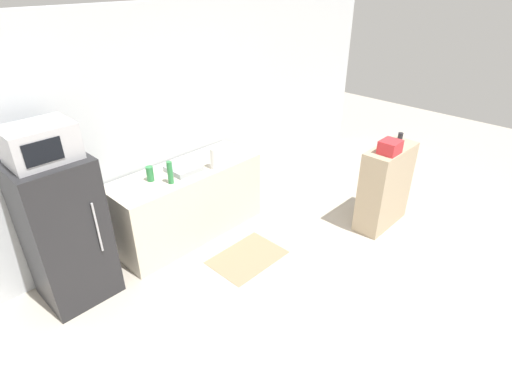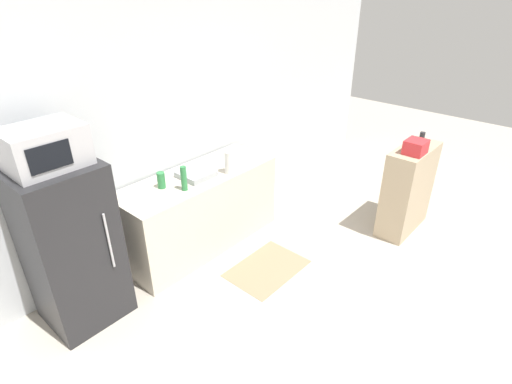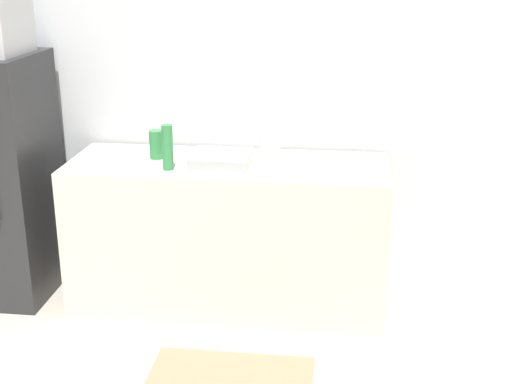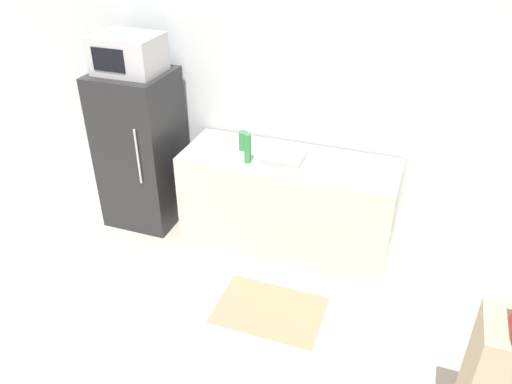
{
  "view_description": "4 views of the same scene",
  "coord_description": "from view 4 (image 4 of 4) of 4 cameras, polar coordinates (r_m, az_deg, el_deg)",
  "views": [
    {
      "loc": [
        -2.23,
        -0.67,
        2.87
      ],
      "look_at": [
        0.33,
        1.79,
        0.88
      ],
      "focal_mm": 28.0,
      "sensor_mm": 36.0,
      "label": 1
    },
    {
      "loc": [
        -2.28,
        -0.21,
        2.71
      ],
      "look_at": [
        0.02,
        1.8,
        1.06
      ],
      "focal_mm": 28.0,
      "sensor_mm": 36.0,
      "label": 2
    },
    {
      "loc": [
        0.79,
        -1.06,
        2.03
      ],
      "look_at": [
        0.44,
        1.78,
        1.04
      ],
      "focal_mm": 50.0,
      "sensor_mm": 36.0,
      "label": 3
    },
    {
      "loc": [
        1.15,
        -0.8,
        2.79
      ],
      "look_at": [
        0.15,
        1.95,
        1.01
      ],
      "focal_mm": 35.0,
      "sensor_mm": 36.0,
      "label": 4
    }
  ],
  "objects": [
    {
      "name": "wall_back",
      "position": [
        4.37,
        3.46,
        11.32
      ],
      "size": [
        8.0,
        0.06,
        2.6
      ],
      "primitive_type": "cube",
      "color": "silver",
      "rests_on": "ground_plane"
    },
    {
      "name": "kitchen_rug",
      "position": [
        3.97,
        1.59,
        -13.28
      ],
      "size": [
        0.82,
        0.57,
        0.01
      ],
      "primitive_type": "cube",
      "color": "#937A5B",
      "rests_on": "ground_plane"
    },
    {
      "name": "sink_basin",
      "position": [
        4.14,
        3.27,
        4.07
      ],
      "size": [
        0.33,
        0.32,
        0.06
      ],
      "primitive_type": "cube",
      "color": "#9EA3A8",
      "rests_on": "counter"
    },
    {
      "name": "bottle_short",
      "position": [
        4.28,
        -1.47,
        5.88
      ],
      "size": [
        0.08,
        0.08,
        0.16
      ],
      "primitive_type": "cylinder",
      "color": "#2D7F42",
      "rests_on": "counter"
    },
    {
      "name": "bottle_tall",
      "position": [
        4.05,
        -0.95,
        5.01
      ],
      "size": [
        0.06,
        0.06,
        0.25
      ],
      "primitive_type": "cylinder",
      "color": "#2D7F42",
      "rests_on": "counter"
    },
    {
      "name": "counter",
      "position": [
        4.38,
        3.59,
        -1.28
      ],
      "size": [
        1.82,
        0.65,
        0.87
      ],
      "primitive_type": "cube",
      "color": "beige",
      "rests_on": "ground_plane"
    },
    {
      "name": "refrigerator",
      "position": [
        4.75,
        -13.0,
        4.78
      ],
      "size": [
        0.65,
        0.64,
        1.46
      ],
      "color": "#232326",
      "rests_on": "ground_plane"
    },
    {
      "name": "paper_towel_roll",
      "position": [
        3.86,
        6.68,
        3.28
      ],
      "size": [
        0.11,
        0.11,
        0.24
      ],
      "primitive_type": "cylinder",
      "color": "white",
      "rests_on": "counter"
    },
    {
      "name": "microwave",
      "position": [
        4.44,
        -14.4,
        15.06
      ],
      "size": [
        0.54,
        0.43,
        0.31
      ],
      "color": "#BCBCC1",
      "rests_on": "refrigerator"
    }
  ]
}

